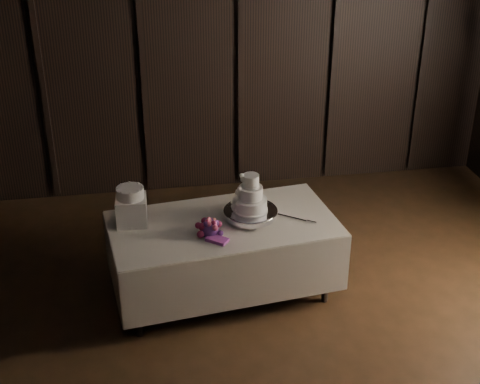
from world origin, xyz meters
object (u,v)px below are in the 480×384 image
bouquet (209,228)px  small_cake (130,193)px  display_table (224,255)px  wedding_cake (248,197)px  box_pedestal (132,210)px  cake_stand (251,215)px

bouquet → small_cake: small_cake is taller
display_table → wedding_cake: bearing=-5.2°
wedding_cake → small_cake: bearing=167.3°
wedding_cake → display_table: bearing=176.0°
wedding_cake → small_cake: wedding_cake is taller
bouquet → small_cake: 0.75m
display_table → box_pedestal: size_ratio=8.08×
cake_stand → box_pedestal: size_ratio=1.86×
display_table → box_pedestal: 0.92m
cake_stand → box_pedestal: box_pedestal is taller
wedding_cake → bouquet: (-0.37, -0.19, -0.16)m
cake_stand → bouquet: size_ratio=1.23×
cake_stand → bouquet: bouquet is taller
bouquet → display_table: bearing=51.6°
box_pedestal → cake_stand: bearing=-5.9°
wedding_cake → box_pedestal: (-1.01, 0.12, -0.10)m
display_table → small_cake: size_ratio=8.83×
box_pedestal → small_cake: 0.17m
cake_stand → small_cake: bearing=174.1°
bouquet → box_pedestal: (-0.64, 0.31, 0.06)m
display_table → cake_stand: bearing=-2.0°
small_cake → box_pedestal: bearing=0.0°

